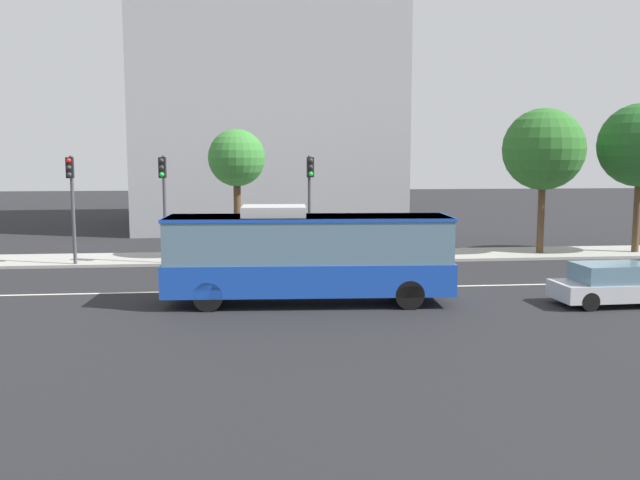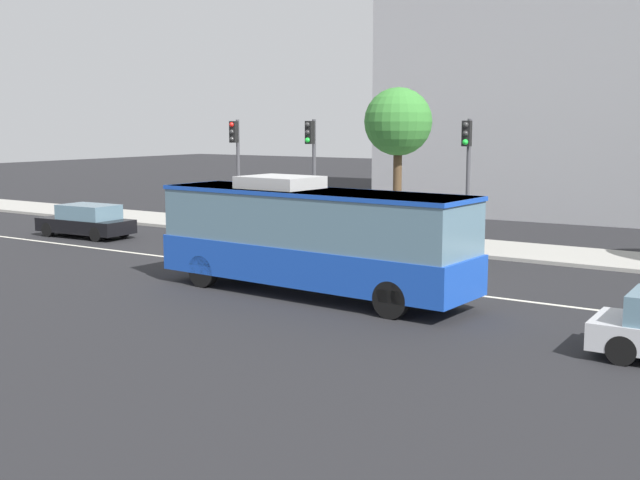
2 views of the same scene
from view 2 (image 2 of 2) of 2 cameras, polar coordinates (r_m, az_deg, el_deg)
ground_plane at (r=24.86m, az=6.52°, el=-3.38°), size 160.00×160.00×0.00m
sidewalk_kerb at (r=32.33m, az=13.12°, el=-0.71°), size 80.00×3.96×0.14m
lane_centre_line at (r=24.86m, az=6.52°, el=-3.37°), size 76.00×0.16×0.01m
transit_bus at (r=23.37m, az=-0.61°, el=0.42°), size 10.13×3.07×3.46m
sedan_black at (r=37.01m, az=-16.33°, el=1.31°), size 4.58×2.00×1.46m
traffic_light_near_corner at (r=36.52m, az=-6.02°, el=5.98°), size 0.33×0.62×5.20m
traffic_light_mid_block at (r=33.94m, az=-0.59°, el=5.85°), size 0.35×0.62×5.20m
traffic_light_far_corner at (r=30.92m, az=10.46°, el=5.48°), size 0.34×0.62×5.20m
street_tree_kerbside_centre at (r=33.31m, az=5.60°, el=8.29°), size 2.80×2.80×6.50m
office_block_background at (r=50.66m, az=17.91°, el=13.79°), size 19.16×17.80×20.40m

